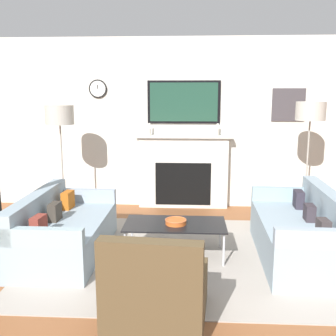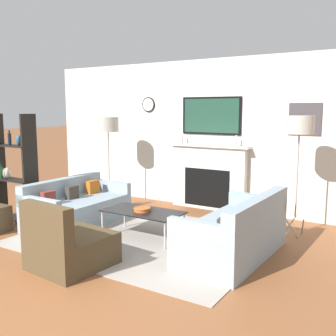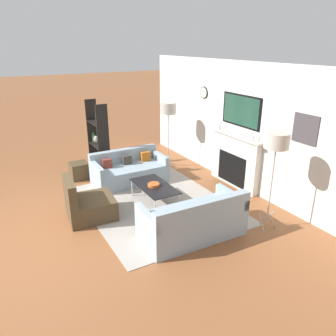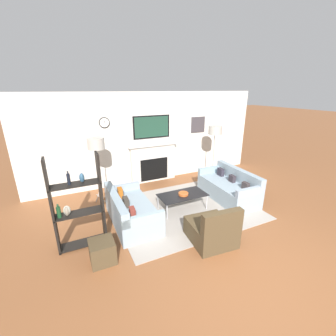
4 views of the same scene
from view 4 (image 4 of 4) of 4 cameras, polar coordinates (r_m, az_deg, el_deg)
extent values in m
plane|color=brown|center=(4.13, 21.92, -24.32)|extent=(60.00, 60.00, 0.00)
cube|color=silver|center=(6.92, -4.27, 7.60)|extent=(7.32, 0.07, 2.70)
cube|color=beige|center=(7.02, -3.77, 1.19)|extent=(1.43, 0.16, 1.14)
cube|color=black|center=(7.00, -3.48, -0.32)|extent=(0.89, 0.01, 0.68)
cube|color=beige|center=(6.84, -3.81, 5.84)|extent=(1.55, 0.22, 0.04)
cylinder|color=#B2AD9E|center=(6.62, -8.06, 5.87)|extent=(0.04, 0.04, 0.10)
cylinder|color=white|center=(6.60, -8.10, 6.67)|extent=(0.03, 0.03, 0.09)
cylinder|color=#B2AD9E|center=(7.00, 0.36, 6.80)|extent=(0.04, 0.04, 0.10)
cylinder|color=white|center=(6.98, 0.37, 7.56)|extent=(0.03, 0.03, 0.09)
cube|color=black|center=(6.81, -4.19, 10.38)|extent=(1.15, 0.04, 0.67)
cube|color=#1E4233|center=(6.80, -4.13, 10.36)|extent=(1.07, 0.01, 0.60)
cylinder|color=black|center=(6.42, -15.87, 11.02)|extent=(0.29, 0.02, 0.29)
cylinder|color=silver|center=(6.41, -15.85, 11.01)|extent=(0.25, 0.00, 0.25)
cube|color=black|center=(6.40, -15.87, 11.29)|extent=(0.01, 0.00, 0.06)
cube|color=#3C383C|center=(7.56, 7.62, 10.85)|extent=(0.51, 0.02, 0.51)
cube|color=#9E958B|center=(5.59, 4.13, -10.19)|extent=(3.30, 2.61, 0.01)
cube|color=#8A9DAA|center=(5.05, -9.05, -11.29)|extent=(0.85, 1.65, 0.40)
cube|color=#8A9DAA|center=(4.82, -13.20, -8.41)|extent=(0.17, 1.64, 0.30)
cube|color=#8C9BAA|center=(5.59, -11.48, -4.95)|extent=(0.84, 0.10, 0.18)
cube|color=#8CA1A8|center=(4.27, -6.23, -12.82)|extent=(0.84, 0.10, 0.18)
cube|color=#AE5718|center=(5.30, -12.04, -6.18)|extent=(0.12, 0.22, 0.22)
cube|color=#373129|center=(4.88, -10.68, -8.51)|extent=(0.11, 0.21, 0.20)
cube|color=maroon|center=(4.47, -9.05, -11.18)|extent=(0.12, 0.21, 0.20)
cube|color=#8A9DAA|center=(6.17, 14.83, -5.52)|extent=(0.86, 1.73, 0.45)
cube|color=#8A9DAA|center=(6.22, 17.49, -1.67)|extent=(0.21, 1.71, 0.33)
cube|color=#8F9DAD|center=(5.51, 20.23, -5.62)|extent=(0.81, 0.12, 0.18)
cube|color=#869FAA|center=(6.64, 10.85, -0.43)|extent=(0.81, 0.12, 0.18)
cube|color=#383031|center=(5.78, 19.09, -4.30)|extent=(0.10, 0.18, 0.17)
cube|color=#30292F|center=(6.12, 15.98, -2.61)|extent=(0.11, 0.18, 0.18)
cube|color=#2B2731|center=(6.48, 13.22, -0.98)|extent=(0.11, 0.22, 0.21)
cube|color=#493924|center=(4.53, 10.73, -15.58)|extent=(0.84, 0.89, 0.38)
cube|color=#493924|center=(4.07, 13.62, -13.40)|extent=(0.78, 0.21, 0.43)
cube|color=black|center=(5.39, 3.71, -6.81)|extent=(1.14, 0.59, 0.02)
cylinder|color=#B7B7BC|center=(5.07, -0.25, -11.10)|extent=(0.02, 0.02, 0.38)
cylinder|color=#B7B7BC|center=(5.54, 9.82, -8.56)|extent=(0.02, 0.02, 0.38)
cylinder|color=#B7B7BC|center=(5.48, -2.56, -8.63)|extent=(0.02, 0.02, 0.38)
cylinder|color=#B7B7BC|center=(5.92, 6.98, -6.50)|extent=(0.02, 0.02, 0.38)
cylinder|color=#C15522|center=(5.36, 3.93, -6.58)|extent=(0.23, 0.23, 0.05)
torus|color=#BB592D|center=(5.35, 3.93, -6.36)|extent=(0.24, 0.24, 0.02)
cylinder|color=#9E998E|center=(6.17, -15.59, -6.66)|extent=(0.09, 0.23, 0.26)
cylinder|color=#9E998E|center=(6.18, -17.36, -6.77)|extent=(0.17, 0.19, 0.26)
cylinder|color=#9E998E|center=(6.03, -16.56, -7.40)|extent=(0.23, 0.07, 0.26)
cylinder|color=#9E998E|center=(5.86, -17.15, -0.80)|extent=(0.02, 0.02, 1.15)
cylinder|color=#B2ADA3|center=(5.66, -17.86, 5.95)|extent=(0.40, 0.40, 0.27)
cylinder|color=#9E998E|center=(7.46, 11.64, -1.62)|extent=(0.09, 0.23, 0.28)
cylinder|color=#9E998E|center=(7.39, 10.29, -1.75)|extent=(0.17, 0.19, 0.28)
cylinder|color=#9E998E|center=(7.29, 11.47, -2.14)|extent=(0.23, 0.07, 0.28)
cylinder|color=#9E998E|center=(7.15, 11.51, 3.65)|extent=(0.02, 0.02, 1.20)
cylinder|color=#B2ADA3|center=(6.99, 11.91, 9.40)|extent=(0.40, 0.40, 0.25)
cube|color=black|center=(4.31, -27.39, -9.01)|extent=(0.04, 0.28, 1.74)
cube|color=black|center=(4.32, -16.54, -7.42)|extent=(0.04, 0.28, 1.74)
cube|color=black|center=(4.73, -20.61, -17.37)|extent=(0.86, 0.28, 0.02)
cube|color=black|center=(4.39, -21.61, -10.59)|extent=(0.86, 0.28, 0.01)
cube|color=black|center=(4.15, -22.56, -3.88)|extent=(0.86, 0.28, 0.02)
cylinder|color=#194223|center=(4.33, -25.99, -10.06)|extent=(0.07, 0.07, 0.20)
cylinder|color=#194223|center=(4.27, -26.24, -8.59)|extent=(0.03, 0.03, 0.05)
ellipsoid|color=silver|center=(4.34, -24.28, -9.81)|extent=(0.12, 0.12, 0.18)
ellipsoid|color=#2C506D|center=(4.15, -21.04, -2.31)|extent=(0.09, 0.09, 0.17)
cylinder|color=black|center=(4.13, -23.92, -2.62)|extent=(0.06, 0.06, 0.19)
cylinder|color=black|center=(4.09, -24.15, -1.06)|extent=(0.02, 0.02, 0.05)
ellipsoid|color=gray|center=(4.32, -24.30, -9.98)|extent=(0.09, 0.09, 0.18)
cube|color=#493924|center=(4.16, -16.33, -19.65)|extent=(0.40, 0.40, 0.39)
camera|label=1|loc=(2.70, 60.10, -11.15)|focal=42.00mm
camera|label=2|loc=(5.61, 64.62, -1.75)|focal=42.00mm
camera|label=3|loc=(7.82, 55.58, 13.44)|focal=35.00mm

